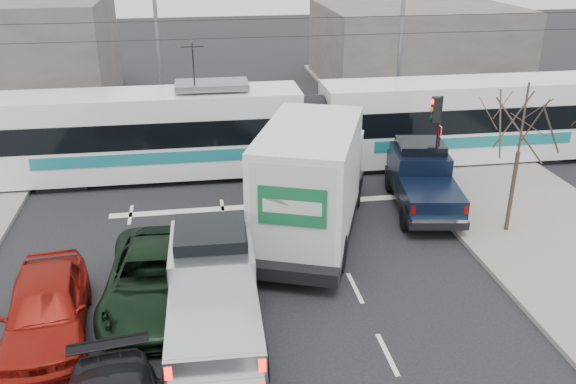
{
  "coord_description": "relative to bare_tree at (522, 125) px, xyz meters",
  "views": [
    {
      "loc": [
        -2.58,
        -14.39,
        9.42
      ],
      "look_at": [
        0.25,
        3.03,
        1.8
      ],
      "focal_mm": 38.0,
      "sensor_mm": 36.0,
      "label": 1
    }
  ],
  "objects": [
    {
      "name": "ground",
      "position": [
        -7.6,
        -2.5,
        -3.79
      ],
      "size": [
        120.0,
        120.0,
        0.0
      ],
      "primitive_type": "plane",
      "color": "black",
      "rests_on": "ground"
    },
    {
      "name": "rails",
      "position": [
        -7.6,
        7.5,
        -3.78
      ],
      "size": [
        60.0,
        1.6,
        0.03
      ],
      "primitive_type": "cube",
      "color": "#33302D",
      "rests_on": "ground"
    },
    {
      "name": "building_right",
      "position": [
        4.4,
        21.5,
        -1.29
      ],
      "size": [
        12.0,
        10.0,
        5.0
      ],
      "primitive_type": "cube",
      "color": "slate",
      "rests_on": "ground"
    },
    {
      "name": "bare_tree",
      "position": [
        0.0,
        0.0,
        0.0
      ],
      "size": [
        2.4,
        2.4,
        5.0
      ],
      "color": "#47382B",
      "rests_on": "ground"
    },
    {
      "name": "traffic_signal",
      "position": [
        -1.13,
        4.0,
        -1.05
      ],
      "size": [
        0.44,
        0.44,
        3.6
      ],
      "color": "black",
      "rests_on": "ground"
    },
    {
      "name": "street_lamp_near",
      "position": [
        -0.29,
        11.5,
        1.32
      ],
      "size": [
        2.38,
        0.25,
        9.0
      ],
      "color": "slate",
      "rests_on": "ground"
    },
    {
      "name": "street_lamp_far",
      "position": [
        -11.79,
        13.5,
        1.32
      ],
      "size": [
        2.38,
        0.25,
        9.0
      ],
      "color": "slate",
      "rests_on": "ground"
    },
    {
      "name": "catenary",
      "position": [
        -7.6,
        7.5,
        0.09
      ],
      "size": [
        60.0,
        0.2,
        7.0
      ],
      "color": "black",
      "rests_on": "ground"
    },
    {
      "name": "tram",
      "position": [
        -5.37,
        7.05,
        -1.92
      ],
      "size": [
        25.87,
        2.86,
        5.28
      ],
      "rotation": [
        0.0,
        0.0,
        -0.01
      ],
      "color": "white",
      "rests_on": "ground"
    },
    {
      "name": "silver_pickup",
      "position": [
        -9.94,
        -3.44,
        -2.64
      ],
      "size": [
        2.46,
        6.44,
        2.32
      ],
      "rotation": [
        0.0,
        0.0,
        -0.03
      ],
      "color": "black",
      "rests_on": "ground"
    },
    {
      "name": "box_truck",
      "position": [
        -6.48,
        0.95,
        -1.84
      ],
      "size": [
        5.34,
        8.36,
        3.95
      ],
      "rotation": [
        0.0,
        0.0,
        -0.36
      ],
      "color": "black",
      "rests_on": "ground"
    },
    {
      "name": "navy_pickup",
      "position": [
        -2.05,
        2.66,
        -2.69
      ],
      "size": [
        2.76,
        5.56,
        2.24
      ],
      "rotation": [
        0.0,
        0.0,
        -0.16
      ],
      "color": "black",
      "rests_on": "ground"
    },
    {
      "name": "green_car",
      "position": [
        -11.5,
        -2.3,
        -3.04
      ],
      "size": [
        2.78,
        5.56,
        1.51
      ],
      "primitive_type": "imported",
      "rotation": [
        0.0,
        0.0,
        -0.05
      ],
      "color": "black",
      "rests_on": "ground"
    },
    {
      "name": "red_car",
      "position": [
        -14.05,
        -3.42,
        -2.97
      ],
      "size": [
        2.44,
        5.01,
        1.65
      ],
      "primitive_type": "imported",
      "rotation": [
        0.0,
        0.0,
        0.1
      ],
      "color": "maroon",
      "rests_on": "ground"
    }
  ]
}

